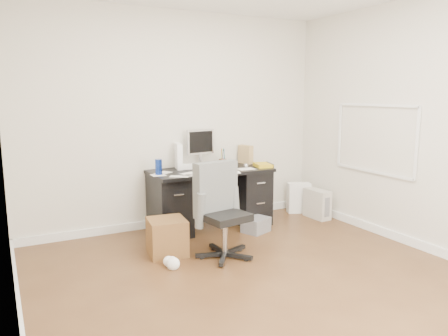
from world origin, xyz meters
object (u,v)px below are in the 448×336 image
Objects in this scene: desk at (210,197)px; keyboard at (218,168)px; pc_tower at (317,204)px; lcd_monitor at (200,148)px; office_chair at (225,211)px; wicker_basket at (167,237)px.

desk is 0.38m from keyboard.
pc_tower is (1.39, -0.27, -0.57)m from keyboard.
lcd_monitor is 0.50× the size of office_chair.
wicker_basket is (-0.91, -0.62, -0.57)m from keyboard.
lcd_monitor is 1.26× the size of pc_tower.
wicker_basket is at bearing -140.38° from lcd_monitor.
desk is at bearing 166.64° from pc_tower.
office_chair is 0.69m from wicker_basket.
wicker_basket is (-0.82, -0.64, -0.21)m from desk.
lcd_monitor is at bearing 67.10° from office_chair.
lcd_monitor is 1.28× the size of wicker_basket.
lcd_monitor is 1.79m from pc_tower.
pc_tower is (1.48, -0.29, -0.20)m from desk.
desk is 3.91× the size of wicker_basket.
pc_tower is at bearing -15.46° from keyboard.
keyboard reaches higher than wicker_basket.
desk is at bearing -90.95° from lcd_monitor.
lcd_monitor reaches higher than keyboard.
lcd_monitor is at bearing 110.69° from keyboard.
lcd_monitor reaches higher than desk.
lcd_monitor is 1.36m from office_chair.
desk is 3.05× the size of lcd_monitor.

